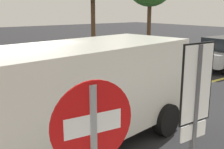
% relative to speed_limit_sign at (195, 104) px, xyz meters
% --- Properties ---
extents(ground_plane, '(80.00, 80.00, 0.00)m').
position_rel_speed_limit_sign_xyz_m(ground_plane, '(-1.07, 4.35, -1.76)').
color(ground_plane, '#262628').
extents(lane_marking_centre, '(28.00, 0.16, 0.01)m').
position_rel_speed_limit_sign_xyz_m(lane_marking_centre, '(1.93, 4.35, -1.76)').
color(lane_marking_centre, '#E0D14C').
extents(speed_limit_sign, '(0.54, 0.06, 2.52)m').
position_rel_speed_limit_sign_xyz_m(speed_limit_sign, '(0.00, 0.00, 0.00)').
color(speed_limit_sign, '#4C4C51').
rests_on(speed_limit_sign, ground_plane).
extents(white_van, '(5.44, 2.86, 2.20)m').
position_rel_speed_limit_sign_xyz_m(white_van, '(-0.00, 2.86, -0.50)').
color(white_van, silver).
rests_on(white_van, ground_plane).
extents(car_white_mid_road, '(4.38, 2.15, 1.71)m').
position_rel_speed_limit_sign_xyz_m(car_white_mid_road, '(4.81, 6.34, -0.91)').
color(car_white_mid_road, white).
rests_on(car_white_mid_road, ground_plane).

